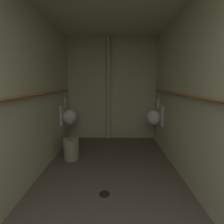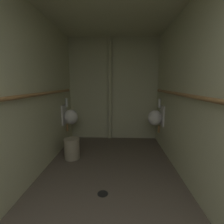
{
  "view_description": "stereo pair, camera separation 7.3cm",
  "coord_description": "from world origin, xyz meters",
  "px_view_note": "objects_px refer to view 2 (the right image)",
  "views": [
    {
      "loc": [
        0.07,
        0.25,
        1.43
      ],
      "look_at": [
        0.03,
        2.97,
        0.94
      ],
      "focal_mm": 26.22,
      "sensor_mm": 36.0,
      "label": 1
    },
    {
      "loc": [
        0.14,
        0.25,
        1.43
      ],
      "look_at": [
        0.03,
        2.97,
        0.94
      ],
      "focal_mm": 26.22,
      "sensor_mm": 36.0,
      "label": 2
    }
  ],
  "objects_px": {
    "standpipe_back_wall": "(110,90)",
    "waste_bin": "(72,149)",
    "urinal_left_mid": "(70,116)",
    "urinal_right_mid": "(156,117)",
    "floor_drain": "(103,194)"
  },
  "relations": [
    {
      "from": "urinal_left_mid",
      "to": "standpipe_back_wall",
      "type": "height_order",
      "value": "standpipe_back_wall"
    },
    {
      "from": "standpipe_back_wall",
      "to": "waste_bin",
      "type": "height_order",
      "value": "standpipe_back_wall"
    },
    {
      "from": "urinal_left_mid",
      "to": "floor_drain",
      "type": "bearing_deg",
      "value": -61.62
    },
    {
      "from": "floor_drain",
      "to": "urinal_left_mid",
      "type": "bearing_deg",
      "value": 118.38
    },
    {
      "from": "waste_bin",
      "to": "floor_drain",
      "type": "bearing_deg",
      "value": -55.66
    },
    {
      "from": "standpipe_back_wall",
      "to": "waste_bin",
      "type": "bearing_deg",
      "value": -119.88
    },
    {
      "from": "urinal_right_mid",
      "to": "waste_bin",
      "type": "relative_size",
      "value": 1.93
    },
    {
      "from": "urinal_left_mid",
      "to": "floor_drain",
      "type": "relative_size",
      "value": 5.39
    },
    {
      "from": "standpipe_back_wall",
      "to": "floor_drain",
      "type": "height_order",
      "value": "standpipe_back_wall"
    },
    {
      "from": "urinal_left_mid",
      "to": "urinal_right_mid",
      "type": "height_order",
      "value": "same"
    },
    {
      "from": "standpipe_back_wall",
      "to": "waste_bin",
      "type": "relative_size",
      "value": 6.3
    },
    {
      "from": "urinal_right_mid",
      "to": "standpipe_back_wall",
      "type": "height_order",
      "value": "standpipe_back_wall"
    },
    {
      "from": "waste_bin",
      "to": "urinal_right_mid",
      "type": "bearing_deg",
      "value": 20.37
    },
    {
      "from": "urinal_right_mid",
      "to": "standpipe_back_wall",
      "type": "bearing_deg",
      "value": 153.43
    },
    {
      "from": "urinal_right_mid",
      "to": "standpipe_back_wall",
      "type": "distance_m",
      "value": 1.29
    }
  ]
}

